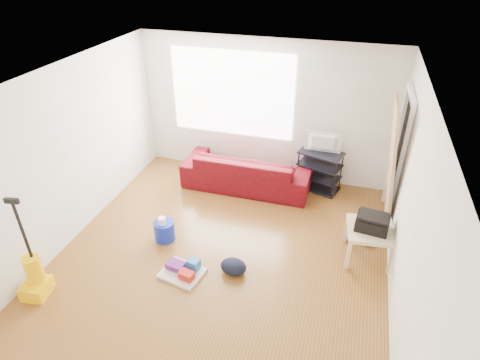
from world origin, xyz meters
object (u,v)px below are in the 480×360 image
(sofa, at_px, (247,186))
(backpack, at_px, (234,272))
(tv_stand, at_px, (319,171))
(cleaning_tray, at_px, (183,271))
(vacuum, at_px, (35,277))
(side_table, at_px, (370,233))
(bucket, at_px, (166,239))

(sofa, bearing_deg, backpack, 100.95)
(tv_stand, relative_size, cleaning_tray, 1.33)
(vacuum, bearing_deg, tv_stand, 39.10)
(sofa, relative_size, side_table, 3.29)
(cleaning_tray, xyz_separation_m, vacuum, (-1.62, -0.82, 0.20))
(backpack, bearing_deg, vacuum, -147.16)
(sofa, height_order, vacuum, vacuum)
(tv_stand, relative_size, bucket, 2.66)
(side_table, xyz_separation_m, backpack, (-1.69, -0.82, -0.42))
(backpack, bearing_deg, bucket, 170.49)
(side_table, xyz_separation_m, vacuum, (-3.95, -1.86, -0.16))
(sofa, xyz_separation_m, side_table, (2.11, -1.33, 0.42))
(sofa, bearing_deg, tv_stand, -167.64)
(bucket, height_order, cleaning_tray, cleaning_tray)
(bucket, xyz_separation_m, vacuum, (-1.07, -1.42, 0.26))
(bucket, bearing_deg, backpack, -17.62)
(side_table, xyz_separation_m, cleaning_tray, (-2.33, -1.05, -0.36))
(sofa, bearing_deg, cleaning_tray, 84.81)
(tv_stand, height_order, bucket, tv_stand)
(tv_stand, xyz_separation_m, backpack, (-0.82, -2.42, -0.37))
(cleaning_tray, bearing_deg, bucket, 132.65)
(bucket, height_order, backpack, bucket)
(tv_stand, relative_size, backpack, 2.26)
(side_table, height_order, backpack, side_table)
(side_table, height_order, bucket, side_table)
(tv_stand, bearing_deg, vacuum, -115.63)
(side_table, distance_m, bucket, 2.94)
(cleaning_tray, distance_m, backpack, 0.67)
(tv_stand, xyz_separation_m, vacuum, (-3.07, -3.46, -0.11))
(side_table, bearing_deg, bucket, -171.15)
(backpack, bearing_deg, sofa, 109.06)
(sofa, xyz_separation_m, backpack, (0.42, -2.15, 0.00))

